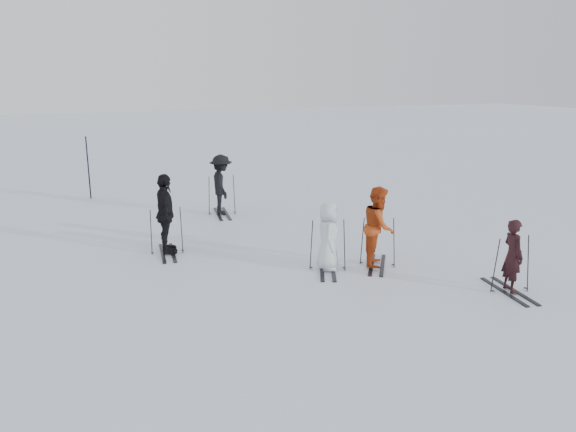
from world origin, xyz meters
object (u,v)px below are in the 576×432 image
object	(u,v)px
skier_grey	(328,237)
piste_marker	(88,168)
skier_near_dark	(513,257)
skier_uphill_far	(221,185)
skier_red	(379,227)
skier_uphill_left	(166,215)

from	to	relation	value
skier_grey	piste_marker	world-z (taller)	piste_marker
skier_near_dark	skier_uphill_far	xyz separation A→B (m)	(-3.80, 8.72, 0.19)
skier_grey	skier_near_dark	bearing A→B (deg)	-108.05
skier_grey	piste_marker	bearing A→B (deg)	48.54
skier_red	skier_uphill_far	bearing A→B (deg)	51.61
skier_near_dark	skier_red	world-z (taller)	skier_red
skier_uphill_left	piste_marker	world-z (taller)	piste_marker
skier_uphill_far	skier_near_dark	bearing A→B (deg)	-148.90
skier_uphill_left	skier_grey	bearing A→B (deg)	-122.93
skier_red	skier_uphill_far	world-z (taller)	skier_uphill_far
skier_grey	skier_uphill_left	xyz separation A→B (m)	(-3.24, 2.60, 0.22)
skier_near_dark	skier_grey	world-z (taller)	skier_grey
skier_grey	piste_marker	size ratio (longest dim) A/B	0.70
skier_red	skier_uphill_left	xyz separation A→B (m)	(-4.46, 2.76, 0.07)
skier_uphill_far	piste_marker	xyz separation A→B (m)	(-3.84, 4.12, 0.17)
skier_near_dark	skier_uphill_left	distance (m)	8.09
skier_near_dark	piste_marker	xyz separation A→B (m)	(-7.64, 12.84, 0.37)
skier_grey	skier_uphill_left	bearing A→B (deg)	75.09
skier_red	skier_grey	world-z (taller)	skier_red
skier_near_dark	skier_uphill_left	world-z (taller)	skier_uphill_left
skier_near_dark	skier_uphill_far	world-z (taller)	skier_uphill_far
skier_red	piste_marker	bearing A→B (deg)	62.89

